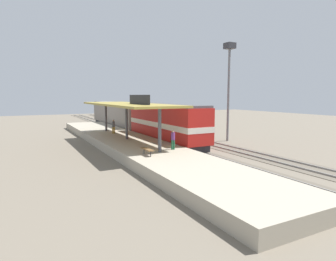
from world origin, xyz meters
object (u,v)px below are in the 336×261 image
Objects in this scene: platform_bench at (147,149)px; person_waiting at (113,126)px; locomotive at (166,123)px; passenger_carriage_single at (117,115)px; freight_car at (167,120)px; person_walking at (173,139)px; light_mast at (229,71)px.

person_waiting is at bearing 83.89° from platform_bench.
passenger_carriage_single is (0.00, 18.00, -0.10)m from locomotive.
platform_bench is 0.14× the size of freight_car.
passenger_carriage_single is at bearing 83.00° from person_walking.
platform_bench is at bearing -121.93° from freight_car.
locomotive is 1.20× the size of freight_car.
passenger_carriage_single reaches higher than person_waiting.
freight_car reaches higher than platform_bench.
passenger_carriage_single is 1.67× the size of freight_car.
locomotive is 0.72× the size of passenger_carriage_single.
freight_car is 17.71m from person_walking.
person_waiting is at bearing -109.40° from passenger_carriage_single.
platform_bench is at bearing -152.72° from light_mast.
platform_bench is 0.99× the size of person_walking.
freight_car is 7.02× the size of person_waiting.
person_walking is at bearing -115.85° from freight_car.
light_mast is (7.80, -19.38, 6.08)m from passenger_carriage_single.
person_walking is at bearing -151.02° from light_mast.
light_mast is at bearing 28.98° from person_walking.
locomotive reaches higher than person_walking.
person_waiting is (1.45, 13.59, 0.51)m from platform_bench.
passenger_carriage_single is 13.69m from person_waiting.
light_mast is at bearing -72.07° from freight_car.
passenger_carriage_single is at bearing 111.92° from light_mast.
person_waiting is (-4.55, -12.91, -0.46)m from passenger_carriage_single.
passenger_carriage_single reaches higher than freight_car.
freight_car is at bearing 107.93° from light_mast.
passenger_carriage_single is at bearing 77.24° from platform_bench.
locomotive is 18.00m from passenger_carriage_single.
locomotive is at bearing 169.94° from light_mast.
locomotive is at bearing 54.78° from platform_bench.
passenger_carriage_single is 11.70× the size of person_waiting.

